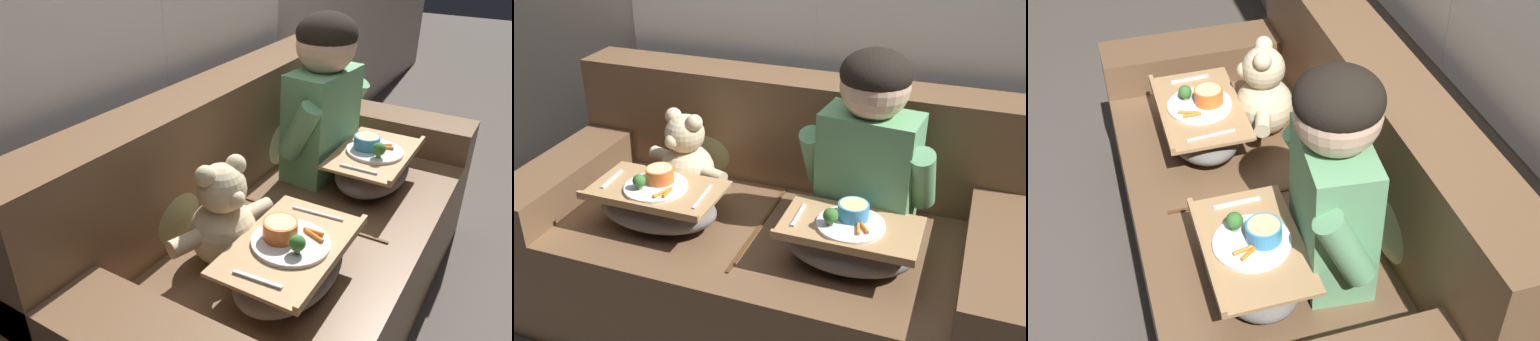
{
  "view_description": "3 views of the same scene",
  "coord_description": "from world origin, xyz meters",
  "views": [
    {
      "loc": [
        -1.42,
        -0.69,
        1.46
      ],
      "look_at": [
        -0.08,
        0.12,
        0.64
      ],
      "focal_mm": 35.0,
      "sensor_mm": 36.0,
      "label": 1
    },
    {
      "loc": [
        0.68,
        -1.79,
        1.66
      ],
      "look_at": [
        0.0,
        0.04,
        0.64
      ],
      "focal_mm": 42.0,
      "sensor_mm": 36.0,
      "label": 2
    },
    {
      "loc": [
        1.74,
        -0.49,
        2.03
      ],
      "look_at": [
        0.09,
        0.01,
        0.61
      ],
      "focal_mm": 50.0,
      "sensor_mm": 36.0,
      "label": 3
    }
  ],
  "objects": [
    {
      "name": "throw_pillow_behind_teddy",
      "position": [
        -0.36,
        0.29,
        0.61
      ],
      "size": [
        0.31,
        0.15,
        0.32
      ],
      "color": "#898456",
      "rests_on": "couch"
    },
    {
      "name": "lap_tray_teddy",
      "position": [
        -0.36,
        -0.17,
        0.54
      ],
      "size": [
        0.48,
        0.29,
        0.22
      ],
      "color": "slate",
      "rests_on": "teddy_bear"
    },
    {
      "name": "couch",
      "position": [
        0.0,
        0.06,
        0.32
      ],
      "size": [
        1.88,
        0.93,
        0.9
      ],
      "color": "brown",
      "rests_on": "ground_plane"
    },
    {
      "name": "teddy_bear",
      "position": [
        -0.36,
        0.07,
        0.61
      ],
      "size": [
        0.38,
        0.28,
        0.36
      ],
      "color": "beige",
      "rests_on": "couch"
    },
    {
      "name": "lap_tray_child",
      "position": [
        0.36,
        -0.17,
        0.54
      ],
      "size": [
        0.45,
        0.28,
        0.22
      ],
      "color": "slate",
      "rests_on": "child_figure"
    },
    {
      "name": "throw_pillow_behind_child",
      "position": [
        0.36,
        0.29,
        0.61
      ],
      "size": [
        0.33,
        0.16,
        0.35
      ],
      "color": "#C1B293",
      "rests_on": "couch"
    },
    {
      "name": "ground_plane",
      "position": [
        0.0,
        0.0,
        0.0
      ],
      "size": [
        14.0,
        14.0,
        0.0
      ],
      "primitive_type": "plane",
      "color": "#4C443D"
    },
    {
      "name": "child_figure",
      "position": [
        0.36,
        0.07,
        0.82
      ],
      "size": [
        0.49,
        0.25,
        0.67
      ],
      "color": "#66A370",
      "rests_on": "couch"
    }
  ]
}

